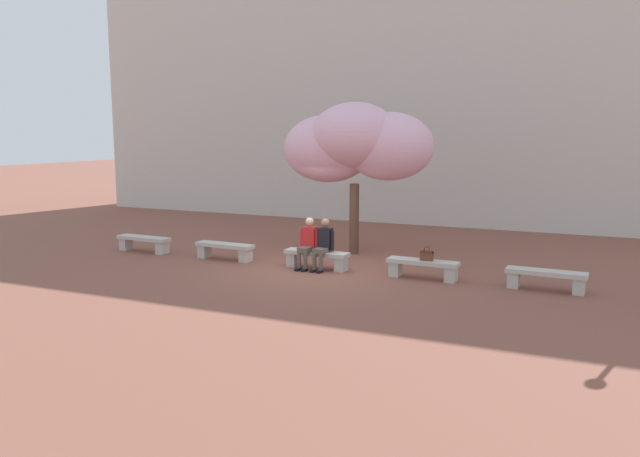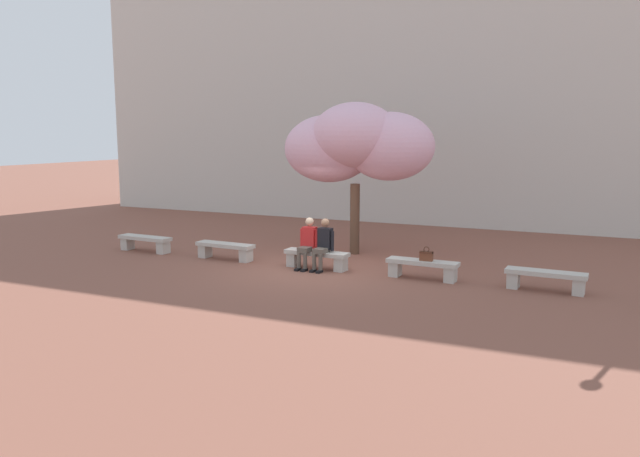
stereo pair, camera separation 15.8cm
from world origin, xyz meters
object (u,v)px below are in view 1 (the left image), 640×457
Objects in this scene: stone_bench_near_east at (423,266)px; cherry_tree_main at (355,144)px; person_seated_left at (308,241)px; stone_bench_near_west at (225,249)px; stone_bench_east_end at (546,277)px; person_seated_right at (324,242)px; handbag at (427,255)px; stone_bench_center at (317,257)px; stone_bench_west_end at (144,242)px.

stone_bench_near_east is 4.54m from cherry_tree_main.
stone_bench_near_west is at bearing 178.78° from person_seated_left.
stone_bench_east_end is 1.32× the size of person_seated_left.
person_seated_right is at bearing -1.03° from stone_bench_near_west.
person_seated_left is at bearing -179.41° from handbag.
stone_bench_center is at bearing 13.51° from person_seated_left.
handbag is at bearing -13.29° from stone_bench_near_east.
stone_bench_near_west is 2.98m from person_seated_right.
person_seated_left reaches higher than stone_bench_west_end.
person_seated_left is 1.00× the size of person_seated_right.
cherry_tree_main is at bearing 40.18° from stone_bench_near_west.
person_seated_left reaches higher than stone_bench_near_east.
stone_bench_east_end is 5.72m from person_seated_left.
person_seated_left is at bearing -179.46° from stone_bench_east_end.
stone_bench_near_west is 2.74m from stone_bench_center.
cherry_tree_main is (0.31, 2.45, 2.40)m from person_seated_left.
person_seated_left is 3.44m from cherry_tree_main.
cherry_tree_main is at bearing 23.23° from stone_bench_west_end.
stone_bench_west_end is 5.04× the size of handbag.
stone_bench_near_west and stone_bench_east_end have the same top height.
handbag is at bearing 0.59° from person_seated_left.
cherry_tree_main is at bearing 156.07° from stone_bench_east_end.
stone_bench_near_east is (8.22, 0.00, 0.00)m from stone_bench_west_end.
stone_bench_center is 5.04× the size of handbag.
cherry_tree_main is (-5.39, 2.39, 2.80)m from stone_bench_east_end.
person_seated_right is at bearing -0.54° from stone_bench_west_end.
stone_bench_near_west is 1.00× the size of stone_bench_near_east.
cherry_tree_main reaches higher than stone_bench_near_west.
stone_bench_near_west is at bearing 180.00° from stone_bench_center.
stone_bench_near_west is 1.00× the size of stone_bench_center.
cherry_tree_main is at bearing 87.81° from stone_bench_center.
stone_bench_near_west is 4.65m from cherry_tree_main.
person_seated_right is at bearing -178.79° from stone_bench_near_east.
stone_bench_near_east is 5.04× the size of handbag.
stone_bench_east_end is at bearing 0.00° from stone_bench_near_east.
stone_bench_east_end is 0.39× the size of cherry_tree_main.
stone_bench_center is 3.68m from cherry_tree_main.
cherry_tree_main reaches higher than person_seated_right.
handbag is (8.32, -0.02, 0.28)m from stone_bench_west_end.
cherry_tree_main is (0.09, 2.39, 2.80)m from stone_bench_center.
person_seated_right reaches higher than stone_bench_near_west.
stone_bench_west_end is 1.00× the size of stone_bench_center.
stone_bench_east_end is 5.04× the size of handbag.
person_seated_left is (5.26, -0.05, 0.40)m from stone_bench_west_end.
person_seated_left and person_seated_right have the same top height.
stone_bench_near_east is 1.00× the size of stone_bench_east_end.
stone_bench_west_end is at bearing -156.77° from cherry_tree_main.
person_seated_left is at bearing -0.58° from stone_bench_west_end.
stone_bench_west_end is 5.28m from person_seated_left.
stone_bench_east_end is at bearing 0.58° from person_seated_right.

